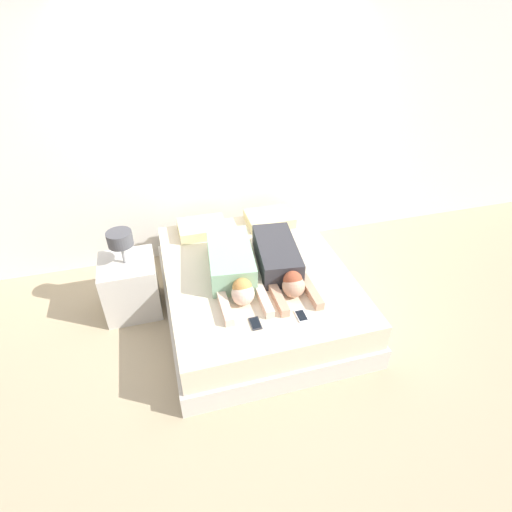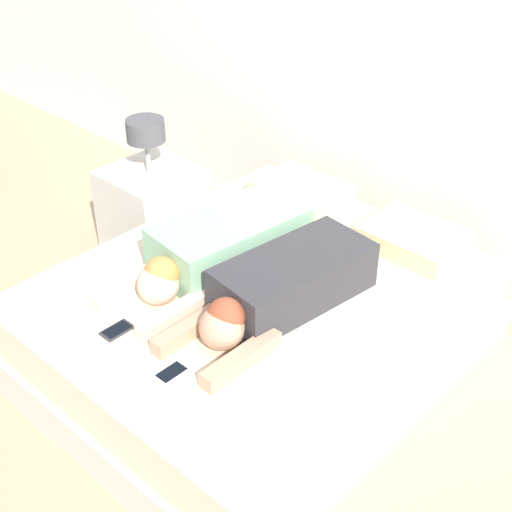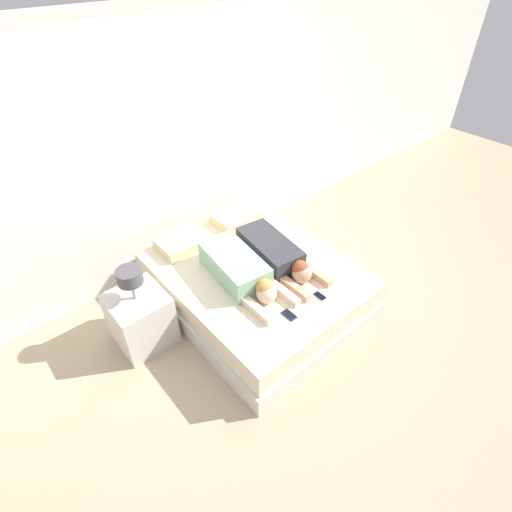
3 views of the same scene
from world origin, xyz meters
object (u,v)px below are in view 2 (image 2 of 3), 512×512
Objects in this scene: person_left at (218,248)px; nightstand at (153,209)px; bed at (256,322)px; pillow_head_right at (413,239)px; person_right at (279,288)px; cell_phone_right at (171,373)px; pillow_head_left at (302,192)px; cell_phone_left at (117,330)px.

nightstand is (-0.90, 0.33, -0.27)m from person_left.
bed is 0.88m from pillow_head_right.
person_right is (0.20, -0.07, 0.34)m from bed.
nightstand is (-1.48, -0.45, -0.21)m from pillow_head_right.
person_right reaches higher than cell_phone_right.
pillow_head_right is at bearing 64.59° from bed.
cell_phone_right is 1.63m from nightstand.
pillow_head_left is at bearing 180.00° from pillow_head_right.
cell_phone_left is at bearing -87.27° from person_left.
person_right is at bearing -55.77° from pillow_head_left.
pillow_head_right is at bearing 17.08° from nightstand.
person_left is at bearing -126.32° from pillow_head_right.
nightstand is at bearing -162.92° from pillow_head_right.
person_right reaches higher than pillow_head_right.
pillow_head_right is 1.56m from nightstand.
nightstand reaches higher than pillow_head_left.
person_right is at bearing 56.46° from cell_phone_left.
bed is 2.34× the size of nightstand.
person_left is (-0.58, -0.79, 0.06)m from pillow_head_right.
bed is at bearing 104.76° from cell_phone_right.
person_left reaches higher than bed.
nightstand is at bearing -149.11° from pillow_head_left.
person_right is at bearing -100.87° from pillow_head_right.
cell_phone_right reaches higher than bed.
pillow_head_right is 0.45× the size of person_right.
person_right reaches higher than bed.
bed is 4.16× the size of pillow_head_left.
cell_phone_left reaches higher than bed.
person_left is 1.01× the size of person_right.
cell_phone_left is at bearing -106.08° from bed.
cell_phone_right is at bearing -97.24° from pillow_head_right.
person_right is 0.62m from cell_phone_right.
pillow_head_left reaches higher than cell_phone_left.
person_right is (0.56, -0.82, 0.05)m from pillow_head_left.
cell_phone_left is at bearing -83.13° from pillow_head_left.
cell_phone_right is at bearing -2.79° from cell_phone_left.
pillow_head_left is 3.57× the size of cell_phone_left.
person_left is 0.64m from cell_phone_left.
nightstand reaches higher than pillow_head_right.
person_left is at bearing 121.62° from cell_phone_right.
bed is 0.88m from pillow_head_left.
bed is at bearing -64.59° from pillow_head_left.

